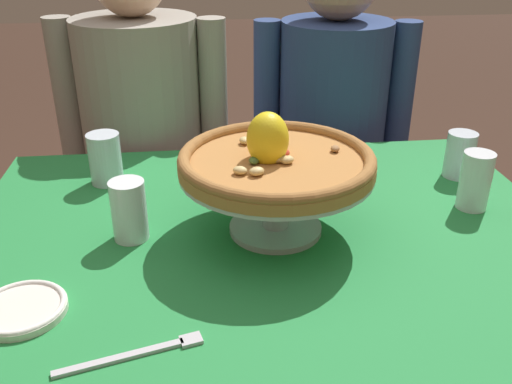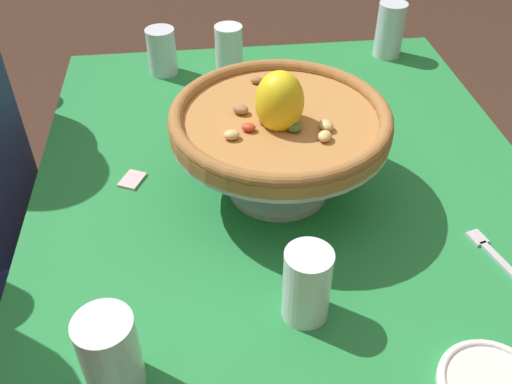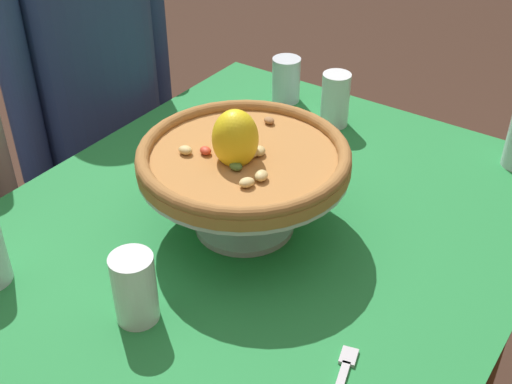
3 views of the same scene
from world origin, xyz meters
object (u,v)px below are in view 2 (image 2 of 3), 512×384
at_px(water_glass_front_right, 389,33).
at_px(dinner_fork, 510,271).
at_px(water_glass_back_left, 111,356).
at_px(pizza_stand, 279,148).
at_px(sugar_packet, 132,180).
at_px(water_glass_back_right, 162,54).
at_px(water_glass_side_left, 307,288).
at_px(pizza, 280,117).
at_px(water_glass_side_right, 229,56).

xyz_separation_m(water_glass_front_right, dinner_fork, (-0.74, 0.03, -0.06)).
xyz_separation_m(water_glass_back_left, dinner_fork, (0.12, -0.59, -0.05)).
bearing_deg(water_glass_front_right, pizza_stand, 144.57).
bearing_deg(sugar_packet, water_glass_back_right, -7.70).
xyz_separation_m(dinner_fork, sugar_packet, (0.30, 0.59, -0.00)).
relative_size(water_glass_front_right, dinner_fork, 0.64).
height_order(pizza_stand, dinner_fork, pizza_stand).
xyz_separation_m(pizza_stand, water_glass_front_right, (0.50, -0.35, -0.03)).
relative_size(water_glass_side_left, sugar_packet, 2.41).
xyz_separation_m(water_glass_back_left, water_glass_side_left, (0.08, -0.26, 0.00)).
bearing_deg(water_glass_front_right, water_glass_back_left, 144.19).
relative_size(water_glass_side_left, dinner_fork, 0.57).
xyz_separation_m(water_glass_side_left, sugar_packet, (0.34, 0.26, -0.05)).
xyz_separation_m(water_glass_back_right, sugar_packet, (-0.42, 0.06, -0.05)).
height_order(water_glass_back_right, sugar_packet, water_glass_back_right).
distance_m(pizza, water_glass_back_right, 0.53).
relative_size(pizza, water_glass_side_right, 2.96).
xyz_separation_m(water_glass_front_right, water_glass_side_left, (-0.78, 0.36, -0.01)).
height_order(water_glass_front_right, water_glass_side_left, water_glass_front_right).
relative_size(pizza_stand, dinner_fork, 1.76).
xyz_separation_m(pizza, water_glass_back_left, (-0.36, 0.26, -0.10)).
distance_m(pizza_stand, water_glass_side_left, 0.28).
bearing_deg(sugar_packet, pizza, -101.80).
distance_m(pizza_stand, water_glass_front_right, 0.61).
distance_m(water_glass_front_right, water_glass_side_right, 0.41).
distance_m(water_glass_back_left, water_glass_back_right, 0.83).
relative_size(pizza_stand, sugar_packet, 7.41).
xyz_separation_m(water_glass_back_right, water_glass_side_right, (-0.04, -0.16, 0.01)).
xyz_separation_m(water_glass_front_right, water_glass_back_right, (-0.03, 0.56, -0.01)).
bearing_deg(water_glass_side_left, water_glass_back_right, 15.36).
bearing_deg(water_glass_front_right, dinner_fork, 177.99).
relative_size(water_glass_back_right, water_glass_side_right, 0.87).
bearing_deg(water_glass_front_right, water_glass_side_left, 155.40).
height_order(water_glass_back_left, water_glass_side_right, water_glass_side_right).
distance_m(pizza, sugar_packet, 0.31).
height_order(pizza_stand, water_glass_side_right, pizza_stand).
bearing_deg(water_glass_back_left, dinner_fork, -78.88).
relative_size(water_glass_side_right, dinner_fork, 0.60).
height_order(water_glass_back_left, water_glass_back_right, water_glass_back_left).
height_order(water_glass_side_left, water_glass_side_right, water_glass_side_right).
height_order(water_glass_back_left, dinner_fork, water_glass_back_left).
bearing_deg(water_glass_front_right, water_glass_side_right, 99.15).
xyz_separation_m(water_glass_side_right, dinner_fork, (-0.68, -0.38, -0.05)).
relative_size(pizza, water_glass_back_left, 3.11).
bearing_deg(water_glass_back_right, pizza_stand, -155.96).
distance_m(pizza_stand, pizza, 0.06).
xyz_separation_m(pizza_stand, water_glass_side_right, (0.43, 0.05, -0.04)).
bearing_deg(water_glass_back_left, water_glass_back_right, -3.82).
height_order(pizza_stand, water_glass_front_right, water_glass_front_right).
bearing_deg(water_glass_back_right, sugar_packet, 172.30).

